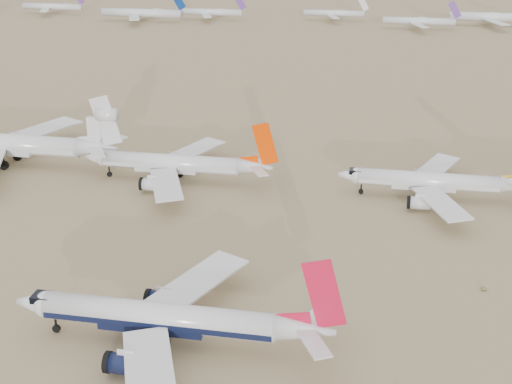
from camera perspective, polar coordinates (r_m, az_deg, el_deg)
ground at (r=100.48m, az=-3.09°, el=-14.58°), size 7000.00×7000.00×0.00m
main_airliner at (r=104.71m, az=-6.70°, el=-10.04°), size 46.27×45.20×16.33m
row2_gold_tail at (r=157.88m, az=14.23°, el=0.80°), size 40.43×39.54×14.40m
row2_orange_tail at (r=163.58m, az=-6.23°, el=2.25°), size 42.99×42.05×15.33m
row2_white_trijet at (r=182.15m, az=-18.81°, el=3.66°), size 53.02×51.82×18.79m
distant_storage_row at (r=380.51m, az=12.22°, el=13.51°), size 615.11×65.76×14.92m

